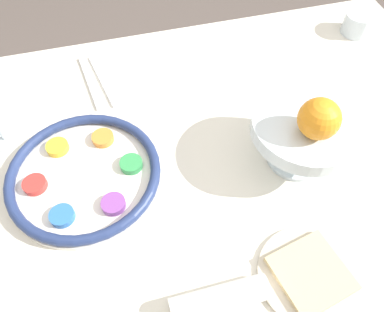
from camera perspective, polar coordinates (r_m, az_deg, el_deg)
The scene contains 10 objects.
ground_plane at distance 1.45m, azimuth 1.48°, elevation -19.83°, with size 8.00×8.00×0.00m, color #564C47.
dining_table at distance 1.08m, azimuth 1.92°, elevation -14.23°, with size 1.29×0.97×0.77m.
seder_plate at distance 0.75m, azimuth -16.11°, elevation -2.74°, with size 0.30×0.30×0.03m.
fruit_stand at distance 0.73m, azimuth 16.77°, elevation 4.05°, with size 0.20×0.20×0.12m.
orange_fruit at distance 0.66m, azimuth 18.82°, elevation 5.39°, with size 0.07×0.07×0.07m.
bread_plate at distance 0.68m, azimuth 17.58°, elevation -16.85°, with size 0.17×0.17×0.02m.
napkin_roll at distance 0.62m, azimuth 4.22°, elevation -20.88°, with size 0.16×0.04×0.04m.
cup_near at distance 1.14m, azimuth 23.99°, elevation 17.98°, with size 0.08×0.08×0.06m.
fork_left at distance 0.94m, azimuth -15.08°, elevation 10.83°, with size 0.05×0.19×0.01m.
fork_right at distance 0.94m, azimuth -13.27°, elevation 11.24°, with size 0.06×0.19×0.01m.
Camera 1 is at (-0.14, -0.38, 1.39)m, focal length 35.00 mm.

